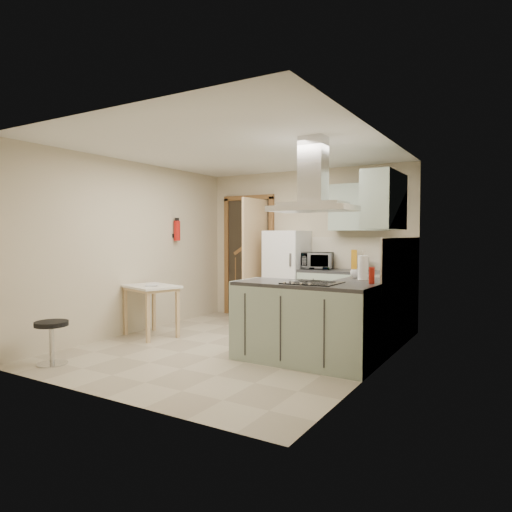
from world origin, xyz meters
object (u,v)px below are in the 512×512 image
Objects in this scene: peninsula at (304,323)px; bentwood_chair at (249,289)px; microwave at (318,261)px; drop_leaf_table at (151,311)px; stool at (52,343)px; extractor_hood at (313,209)px; fridge at (287,277)px.

peninsula is 2.78m from bentwood_chair.
drop_leaf_table is at bearing -146.93° from microwave.
microwave is at bearing 109.21° from peninsula.
bentwood_chair reaches higher than drop_leaf_table.
stool is (-0.42, -3.47, -0.27)m from bentwood_chair.
microwave reaches higher than bentwood_chair.
bentwood_chair is at bearing 83.10° from stool.
drop_leaf_table is at bearing 177.53° from extractor_hood.
microwave is (1.68, 3.49, 0.79)m from stool.
microwave is (-0.80, 2.00, -0.69)m from extractor_hood.
extractor_hood is 1.17× the size of drop_leaf_table.
fridge is 0.77m from bentwood_chair.
drop_leaf_table is (-2.52, 0.11, -1.36)m from extractor_hood.
stool is (-2.37, -1.49, -0.21)m from peninsula.
fridge is at bearing 167.33° from microwave.
drop_leaf_table is 2.64m from microwave.
bentwood_chair is 3.51m from stool.
fridge is 1.47× the size of bentwood_chair.
fridge is at bearing 121.74° from peninsula.
drop_leaf_table is at bearing -122.54° from fridge.
bentwood_chair is 2.11× the size of stool.
peninsula is 1.72× the size of extractor_hood.
fridge is 2.35m from peninsula.
bentwood_chair reaches higher than stool.
peninsula reaches higher than drop_leaf_table.
drop_leaf_table is at bearing 177.43° from peninsula.
extractor_hood is 3.24m from stool.
extractor_hood is at bearing 31.05° from stool.
bentwood_chair is (-2.05, 1.98, -1.21)m from extractor_hood.
peninsula is 2.19m from microwave.
peninsula is 1.52× the size of bentwood_chair.
bentwood_chair is at bearing 134.57° from peninsula.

